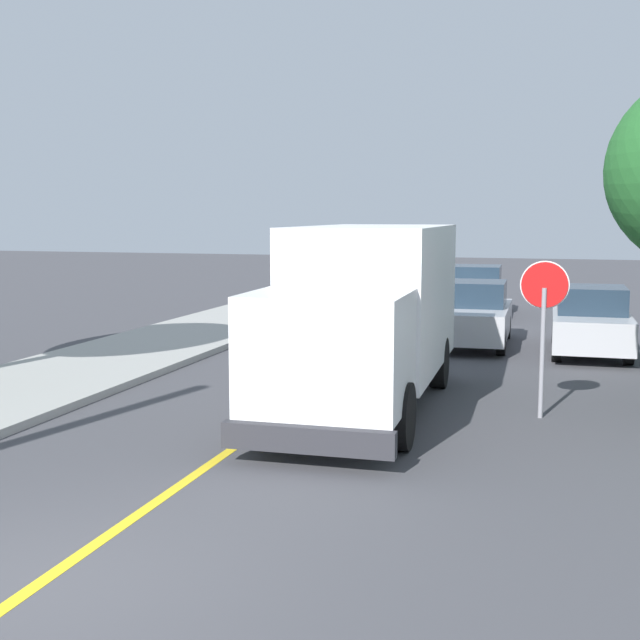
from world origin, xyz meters
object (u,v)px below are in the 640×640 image
parked_car_near (474,315)px  stop_sign (544,309)px  box_truck (367,308)px  parked_car_mid (476,292)px  parked_van_across (590,322)px

parked_car_near → stop_sign: (1.96, -7.59, 1.06)m
box_truck → parked_car_mid: 14.39m
parked_car_mid → stop_sign: stop_sign is taller
parked_van_across → stop_sign: bearing=-97.6°
box_truck → parked_van_across: 8.17m
parked_car_near → stop_sign: 7.91m
parked_car_mid → parked_van_across: (3.55, -7.27, 0.00)m
parked_car_near → parked_car_mid: 6.74m
parked_car_near → parked_car_mid: size_ratio=1.00×
box_truck → stop_sign: (3.01, 0.06, 0.09)m
parked_car_mid → parked_van_across: same height
box_truck → stop_sign: box_truck is taller
box_truck → stop_sign: bearing=1.1°
parked_car_mid → parked_van_across: bearing=-64.0°
box_truck → stop_sign: size_ratio=2.73×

